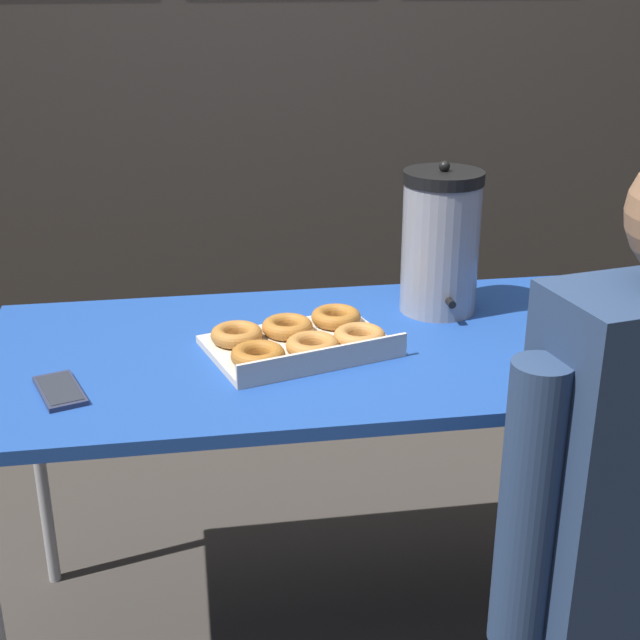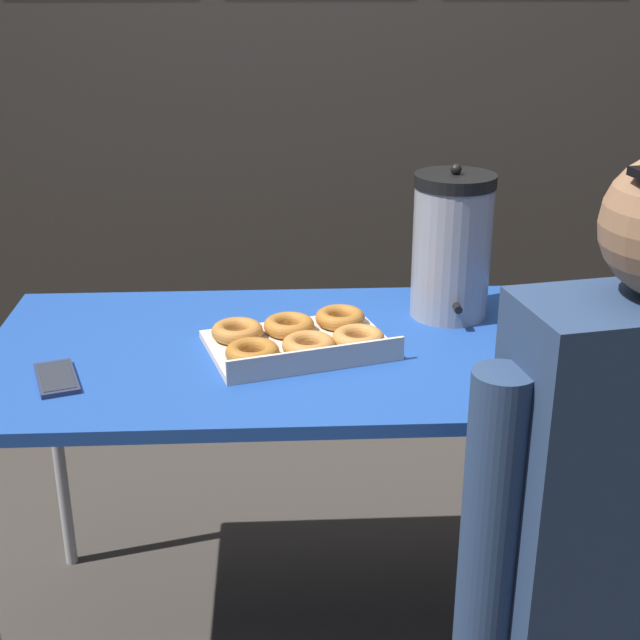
% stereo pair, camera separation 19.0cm
% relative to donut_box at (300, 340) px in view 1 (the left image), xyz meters
% --- Properties ---
extents(ground_plane, '(12.00, 12.00, 0.00)m').
position_rel_donut_box_xyz_m(ground_plane, '(0.07, 0.01, -0.80)').
color(ground_plane, '#3D3833').
extents(back_wall, '(6.00, 0.11, 2.77)m').
position_rel_donut_box_xyz_m(back_wall, '(0.07, 1.12, 0.59)').
color(back_wall, '#38332D').
rests_on(back_wall, ground).
extents(folding_table, '(1.48, 0.72, 0.78)m').
position_rel_donut_box_xyz_m(folding_table, '(0.07, 0.01, -0.07)').
color(folding_table, '#1E479E').
rests_on(folding_table, ground).
extents(donut_box, '(0.43, 0.35, 0.05)m').
position_rel_donut_box_xyz_m(donut_box, '(0.00, 0.00, 0.00)').
color(donut_box, beige).
rests_on(donut_box, folding_table).
extents(coffee_urn, '(0.18, 0.21, 0.36)m').
position_rel_donut_box_xyz_m(coffee_urn, '(0.36, 0.18, 0.14)').
color(coffee_urn, '#939399').
rests_on(coffee_urn, folding_table).
extents(cell_phone, '(0.12, 0.17, 0.01)m').
position_rel_donut_box_xyz_m(cell_phone, '(-0.48, -0.13, -0.02)').
color(cell_phone, '#2D334C').
rests_on(cell_phone, folding_table).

